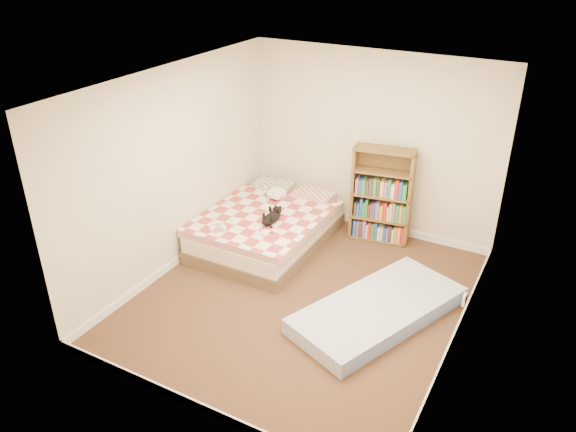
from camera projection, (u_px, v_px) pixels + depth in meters
The scene contains 6 objects.
room at pixel (304, 205), 6.01m from camera, with size 3.51×4.01×2.51m.
bed at pixel (269, 226), 7.58m from camera, with size 1.48×2.01×0.54m.
bookshelf at pixel (381, 205), 7.57m from camera, with size 0.84×0.39×1.33m.
floor_mattress at pixel (378, 310), 6.18m from camera, with size 0.90×2.01×0.18m, color #6E7EB7.
black_cat at pixel (273, 217), 7.17m from camera, with size 0.24×0.63×0.14m.
white_dog at pixel (277, 193), 7.79m from camera, with size 0.32×0.34×0.14m.
Camera 1 is at (2.44, -4.82, 3.83)m, focal length 35.00 mm.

